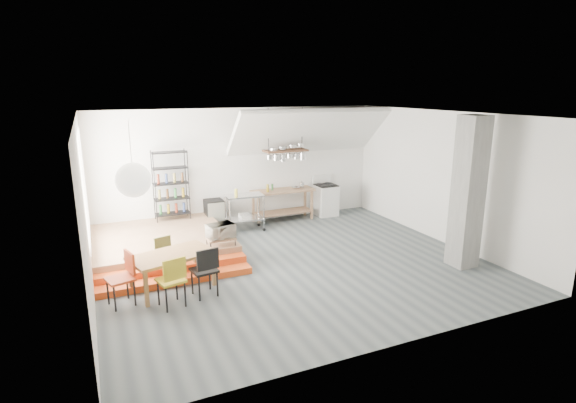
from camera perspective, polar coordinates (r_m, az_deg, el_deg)
name	(u,v)px	position (r m, az deg, el deg)	size (l,w,h in m)	color
floor	(294,264)	(9.85, 0.73, -7.95)	(8.00, 8.00, 0.00)	#4B5356
wall_back	(241,166)	(12.57, -5.94, 4.45)	(8.00, 0.04, 3.20)	silver
wall_left	(85,214)	(8.55, -24.38, -1.43)	(0.04, 7.00, 3.20)	silver
wall_right	(443,177)	(11.59, 19.06, 2.91)	(0.04, 7.00, 3.20)	silver
ceiling	(294,115)	(9.14, 0.80, 10.97)	(8.00, 7.00, 0.02)	white
slope_ceiling	(309,131)	(12.57, 2.73, 8.88)	(4.40, 1.80, 0.15)	white
window_pane	(85,186)	(9.97, -24.42, 1.84)	(0.02, 2.50, 2.20)	white
platform	(161,243)	(10.95, -15.81, -5.08)	(3.00, 3.00, 0.40)	#8B6445
step_lower	(177,280)	(9.20, -13.91, -9.62)	(3.00, 0.35, 0.13)	#D64C19
step_upper	(174,270)	(9.49, -14.32, -8.45)	(3.00, 0.35, 0.27)	#D64C19
concrete_column	(468,193)	(10.06, 21.88, 1.03)	(0.50, 0.50, 3.20)	slate
kitchen_counter	(283,199)	(12.83, -0.67, 0.28)	(1.80, 0.60, 0.91)	#8B6445
stove	(326,199)	(13.47, 4.80, 0.27)	(0.60, 0.60, 1.18)	white
pot_rack	(287,153)	(12.38, -0.15, 6.14)	(1.20, 0.50, 1.43)	#41271A
wire_shelving	(171,184)	(11.87, -14.66, 2.14)	(0.88, 0.38, 1.80)	black
microwave_shelf	(221,239)	(9.88, -8.52, -4.67)	(0.60, 0.40, 0.16)	#8B6445
paper_lantern	(133,180)	(8.08, -19.06, 2.60)	(0.60, 0.60, 0.60)	white
dining_table	(172,258)	(8.74, -14.56, -6.92)	(1.68, 1.24, 0.71)	brown
chair_mustard	(172,278)	(8.06, -14.46, -9.34)	(0.52, 0.52, 0.94)	gold
chair_black	(206,268)	(8.33, -10.43, -8.25)	(0.50, 0.50, 0.96)	black
chair_olive	(165,253)	(9.44, -15.31, -6.35)	(0.46, 0.46, 0.81)	brown
chair_red	(124,274)	(8.44, -20.11, -8.62)	(0.53, 0.53, 0.95)	#C43F1C
rolling_cart	(245,207)	(11.97, -5.54, -0.76)	(1.03, 0.63, 0.98)	silver
mini_fridge	(214,214)	(12.31, -9.34, -1.60)	(0.47, 0.47, 0.80)	black
microwave	(221,231)	(9.82, -8.56, -3.71)	(0.56, 0.38, 0.31)	beige
bowl	(296,188)	(12.87, 0.99, 1.75)	(0.23, 0.23, 0.06)	silver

